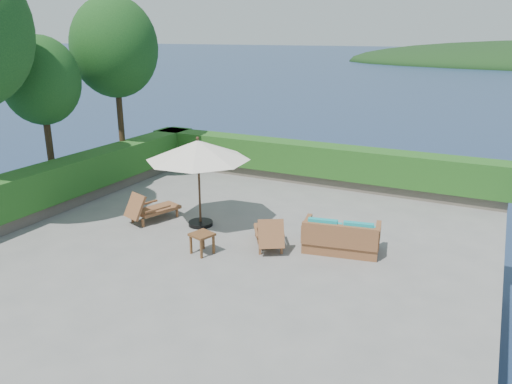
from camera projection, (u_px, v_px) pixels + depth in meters
The scene contains 14 objects.
ground at pixel (230, 242), 12.14m from camera, with size 12.00×12.00×0.00m, color gray.
foundation at pixel (231, 299), 12.61m from camera, with size 12.00×12.00×3.00m, color #4C473C.
ocean at pixel (232, 348), 13.05m from camera, with size 600.00×600.00×0.00m, color #18284B.
planter_wall_far at pixel (311, 178), 16.85m from camera, with size 12.00×0.60×0.36m, color #696254.
planter_wall_left at pixel (62, 202), 14.46m from camera, with size 0.60×12.00×0.36m, color #696254.
hedge_far at pixel (312, 159), 16.65m from camera, with size 12.40×0.90×1.00m, color #204614.
hedge_left at pixel (59, 180), 14.26m from camera, with size 0.90×12.40×1.00m, color #204614.
tree_mid at pixel (41, 81), 14.20m from camera, with size 2.20×2.20×4.83m.
tree_far at pixel (115, 48), 16.07m from camera, with size 2.80×2.80×6.03m.
patio_umbrella at pixel (198, 151), 12.60m from camera, with size 3.37×3.37×2.38m.
lounge_left at pixel (150, 208), 13.41m from camera, with size 1.04×1.58×0.85m.
lounge_right at pixel (269, 233), 11.77m from camera, with size 1.25×1.54×0.83m.
side_table at pixel (202, 237), 11.39m from camera, with size 0.59×0.59×0.50m.
wicker_loveseat at pixel (341, 238), 11.52m from camera, with size 1.87×1.19×0.85m.
Camera 1 is at (5.55, -9.73, 4.87)m, focal length 35.00 mm.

